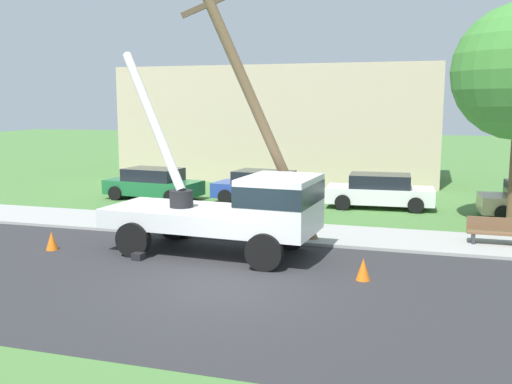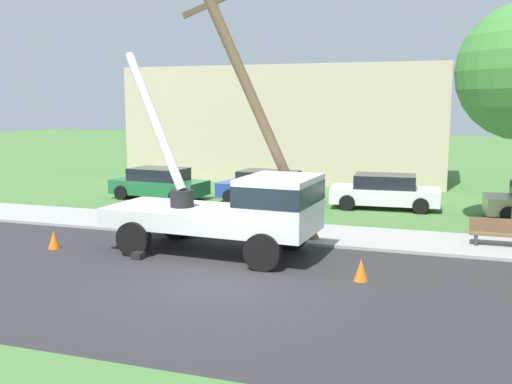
{
  "view_description": "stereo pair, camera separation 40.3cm",
  "coord_description": "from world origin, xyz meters",
  "views": [
    {
      "loc": [
        4.67,
        -12.56,
        4.34
      ],
      "look_at": [
        -0.11,
        3.16,
        1.81
      ],
      "focal_mm": 40.51,
      "sensor_mm": 36.0,
      "label": 1
    },
    {
      "loc": [
        5.06,
        -12.44,
        4.34
      ],
      "look_at": [
        -0.11,
        3.16,
        1.81
      ],
      "focal_mm": 40.51,
      "sensor_mm": 36.0,
      "label": 2
    }
  ],
  "objects": [
    {
      "name": "ground_plane",
      "position": [
        0.0,
        12.0,
        0.0
      ],
      "size": [
        120.0,
        120.0,
        0.0
      ],
      "primitive_type": "plane",
      "color": "#477538"
    },
    {
      "name": "road_asphalt",
      "position": [
        0.0,
        0.0,
        0.0
      ],
      "size": [
        80.0,
        8.9,
        0.01
      ],
      "primitive_type": "cube",
      "color": "#2B2B2D",
      "rests_on": "ground"
    },
    {
      "name": "sidewalk_strip",
      "position": [
        0.0,
        5.92,
        0.05
      ],
      "size": [
        80.0,
        2.93,
        0.1
      ],
      "primitive_type": "cube",
      "color": "#9E9E99",
      "rests_on": "ground"
    },
    {
      "name": "utility_truck",
      "position": [
        -0.56,
        2.81,
        1.41
      ],
      "size": [
        6.75,
        3.21,
        5.98
      ],
      "color": "silver",
      "rests_on": "ground"
    },
    {
      "name": "leaning_utility_pole",
      "position": [
        -0.5,
        4.32,
        4.26
      ],
      "size": [
        3.97,
        1.88,
        8.35
      ],
      "color": "brown",
      "rests_on": "ground"
    },
    {
      "name": "traffic_cone_ahead",
      "position": [
        3.19,
        1.43,
        0.28
      ],
      "size": [
        0.36,
        0.36,
        0.56
      ],
      "primitive_type": "cone",
      "color": "orange",
      "rests_on": "ground"
    },
    {
      "name": "traffic_cone_behind",
      "position": [
        -6.07,
        1.75,
        0.28
      ],
      "size": [
        0.36,
        0.36,
        0.56
      ],
      "primitive_type": "cone",
      "color": "orange",
      "rests_on": "ground"
    },
    {
      "name": "traffic_cone_curbside",
      "position": [
        0.16,
        4.01,
        0.28
      ],
      "size": [
        0.36,
        0.36,
        0.56
      ],
      "primitive_type": "cone",
      "color": "orange",
      "rests_on": "ground"
    },
    {
      "name": "parked_sedan_green",
      "position": [
        -7.42,
        11.05,
        0.71
      ],
      "size": [
        4.56,
        2.3,
        1.42
      ],
      "color": "#1E6638",
      "rests_on": "ground"
    },
    {
      "name": "parked_sedan_blue",
      "position": [
        -2.29,
        11.52,
        0.71
      ],
      "size": [
        4.55,
        2.29,
        1.42
      ],
      "color": "#263F99",
      "rests_on": "ground"
    },
    {
      "name": "parked_sedan_white",
      "position": [
        2.68,
        11.81,
        0.71
      ],
      "size": [
        4.49,
        2.18,
        1.42
      ],
      "color": "silver",
      "rests_on": "ground"
    },
    {
      "name": "park_bench",
      "position": [
        6.62,
        5.98,
        0.46
      ],
      "size": [
        1.6,
        0.45,
        0.9
      ],
      "color": "brown",
      "rests_on": "ground"
    },
    {
      "name": "lowrise_building_backdrop",
      "position": [
        -3.85,
        20.37,
        3.2
      ],
      "size": [
        18.0,
        6.0,
        6.4
      ],
      "primitive_type": "cube",
      "color": "#C6B293",
      "rests_on": "ground"
    }
  ]
}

